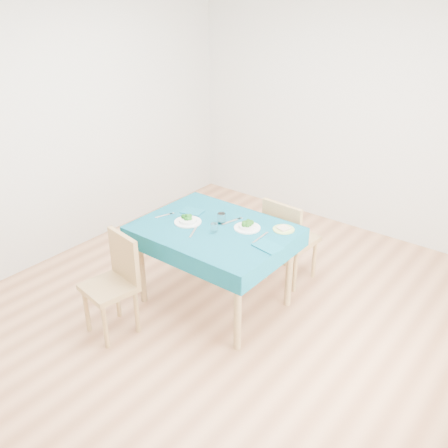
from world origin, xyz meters
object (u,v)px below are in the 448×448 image
Objects in this scene: chair_near at (108,284)px; bowl_far at (247,225)px; chair_far at (292,231)px; bowl_near at (188,219)px; side_plate at (284,229)px; table at (215,266)px.

bowl_far is at bearing 66.42° from chair_near.
chair_far is 4.64× the size of bowl_far.
chair_far reaches higher than chair_near.
side_plate is (0.72, 0.39, -0.03)m from bowl_near.
side_plate is (0.48, 0.32, 0.38)m from table.
bowl_near is at bearing -164.39° from table.
chair_far is 1.04m from bowl_near.
table is 0.50m from bowl_far.
bowl_far is at bearing 85.76° from chair_far.
chair_near is at bearing 69.32° from chair_far.
chair_far is at bearing 68.09° from table.
chair_near is 1.76m from chair_far.
side_plate is at bearing 33.60° from bowl_far.
bowl_far is (-0.08, -0.61, 0.28)m from chair_far.
table is 6.98× the size of side_plate.
bowl_far is 0.30m from side_plate.
table is 5.69× the size of bowl_far.
chair_far is at bearing 82.29° from bowl_far.
chair_far is (0.31, 0.77, 0.14)m from table.
chair_near is 1.49m from side_plate.
bowl_near is 0.82m from side_plate.
side_plate is at bearing 114.22° from chair_far.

